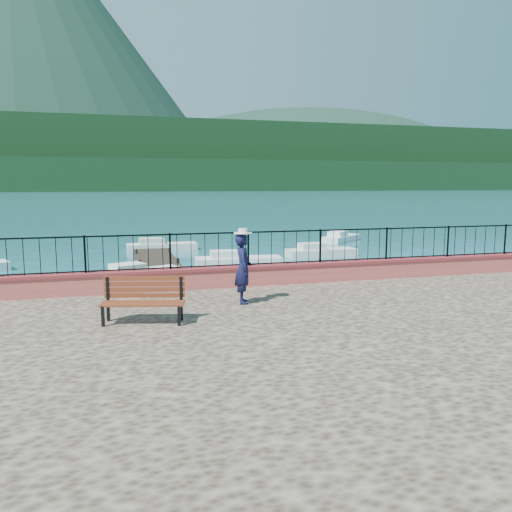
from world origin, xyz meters
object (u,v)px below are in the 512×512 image
boat_1 (239,258)px  boat_2 (321,249)px  boat_5 (341,236)px  park_bench (143,309)px  person (243,269)px  boat_0 (140,271)px  boat_4 (162,244)px

boat_1 → boat_2: same height
boat_1 → boat_5: 12.77m
park_bench → boat_1: bearing=82.5°
person → boat_5: size_ratio=0.47×
park_bench → boat_5: 26.82m
boat_0 → park_bench: bearing=-115.4°
boat_1 → boat_2: 5.66m
park_bench → boat_4: 21.02m
boat_0 → boat_1: 5.64m
boat_0 → boat_2: 11.27m
boat_4 → boat_5: 12.86m
boat_0 → boat_4: (1.80, 9.73, 0.00)m
person → boat_1: (2.96, 12.64, -1.65)m
boat_0 → boat_4: bearing=56.3°
park_bench → person: bearing=39.1°
boat_1 → boat_4: (-3.18, 7.08, 0.00)m
boat_0 → boat_4: size_ratio=0.87×
park_bench → boat_2: size_ratio=0.45×
boat_1 → boat_2: size_ratio=1.09×
person → boat_4: person is taller
boat_4 → park_bench: bearing=-97.0°
park_bench → boat_0: park_bench is taller
person → boat_5: person is taller
boat_2 → boat_4: 9.96m
boat_0 → boat_4: 9.90m
boat_4 → person: bearing=-90.3°
boat_5 → person: bearing=-160.0°
person → boat_5: (12.58, 21.04, -1.65)m
boat_1 → boat_4: same height
boat_5 → boat_0: bearing=178.0°
person → boat_2: (8.28, 14.55, -1.65)m
park_bench → boat_2: park_bench is taller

